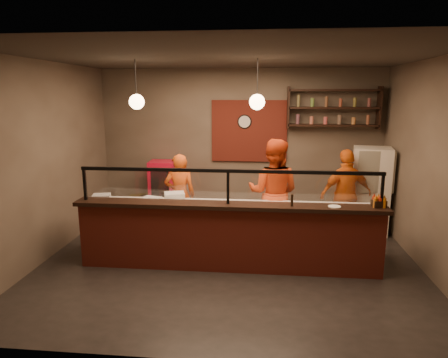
# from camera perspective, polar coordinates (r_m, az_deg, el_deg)

# --- Properties ---
(floor) EXTENTS (6.00, 6.00, 0.00)m
(floor) POSITION_cam_1_polar(r_m,az_deg,el_deg) (6.63, 0.79, -11.70)
(floor) COLOR black
(floor) RESTS_ON ground
(ceiling) EXTENTS (6.00, 6.00, 0.00)m
(ceiling) POSITION_cam_1_polar(r_m,az_deg,el_deg) (6.10, 0.88, 17.03)
(ceiling) COLOR #38322B
(ceiling) RESTS_ON wall_back
(wall_back) EXTENTS (6.00, 0.00, 6.00)m
(wall_back) POSITION_cam_1_polar(r_m,az_deg,el_deg) (8.63, 2.27, 4.89)
(wall_back) COLOR #695B4D
(wall_back) RESTS_ON floor
(wall_left) EXTENTS (0.00, 5.00, 5.00)m
(wall_left) POSITION_cam_1_polar(r_m,az_deg,el_deg) (7.08, -24.15, 2.29)
(wall_left) COLOR #695B4D
(wall_left) RESTS_ON floor
(wall_right) EXTENTS (0.00, 5.00, 5.00)m
(wall_right) POSITION_cam_1_polar(r_m,az_deg,el_deg) (6.63, 27.66, 1.37)
(wall_right) COLOR #695B4D
(wall_right) RESTS_ON floor
(wall_front) EXTENTS (6.00, 0.00, 6.00)m
(wall_front) POSITION_cam_1_polar(r_m,az_deg,el_deg) (3.74, -2.47, -4.53)
(wall_front) COLOR #695B4D
(wall_front) RESTS_ON floor
(brick_patch) EXTENTS (1.60, 0.04, 1.30)m
(brick_patch) POSITION_cam_1_polar(r_m,az_deg,el_deg) (8.56, 3.62, 6.84)
(brick_patch) COLOR maroon
(brick_patch) RESTS_ON wall_back
(service_counter) EXTENTS (4.60, 0.25, 1.00)m
(service_counter) POSITION_cam_1_polar(r_m,az_deg,el_deg) (6.17, 0.56, -8.56)
(service_counter) COLOR maroon
(service_counter) RESTS_ON floor
(counter_ledge) EXTENTS (4.70, 0.37, 0.06)m
(counter_ledge) POSITION_cam_1_polar(r_m,az_deg,el_deg) (6.00, 0.57, -3.81)
(counter_ledge) COLOR black
(counter_ledge) RESTS_ON service_counter
(worktop_cabinet) EXTENTS (4.60, 0.75, 0.85)m
(worktop_cabinet) POSITION_cam_1_polar(r_m,az_deg,el_deg) (6.66, 0.96, -7.66)
(worktop_cabinet) COLOR gray
(worktop_cabinet) RESTS_ON floor
(worktop) EXTENTS (4.60, 0.75, 0.05)m
(worktop) POSITION_cam_1_polar(r_m,az_deg,el_deg) (6.52, 0.97, -3.93)
(worktop) COLOR white
(worktop) RESTS_ON worktop_cabinet
(sneeze_guard) EXTENTS (4.50, 0.05, 0.52)m
(sneeze_guard) POSITION_cam_1_polar(r_m,az_deg,el_deg) (5.92, 0.58, -0.64)
(sneeze_guard) COLOR white
(sneeze_guard) RESTS_ON counter_ledge
(wall_shelving) EXTENTS (1.84, 0.28, 0.85)m
(wall_shelving) POSITION_cam_1_polar(r_m,az_deg,el_deg) (8.49, 15.34, 9.78)
(wall_shelving) COLOR black
(wall_shelving) RESTS_ON wall_back
(wall_clock) EXTENTS (0.30, 0.04, 0.30)m
(wall_clock) POSITION_cam_1_polar(r_m,az_deg,el_deg) (8.54, 2.96, 8.18)
(wall_clock) COLOR black
(wall_clock) RESTS_ON wall_back
(pendant_left) EXTENTS (0.24, 0.24, 0.77)m
(pendant_left) POSITION_cam_1_polar(r_m,az_deg,el_deg) (6.57, -12.36, 10.74)
(pendant_left) COLOR black
(pendant_left) RESTS_ON ceiling
(pendant_right) EXTENTS (0.24, 0.24, 0.77)m
(pendant_right) POSITION_cam_1_polar(r_m,az_deg,el_deg) (6.25, 4.75, 10.92)
(pendant_right) COLOR black
(pendant_right) RESTS_ON ceiling
(cook_left) EXTENTS (0.64, 0.48, 1.59)m
(cook_left) POSITION_cam_1_polar(r_m,az_deg,el_deg) (7.59, -6.33, -2.34)
(cook_left) COLOR #D54F14
(cook_left) RESTS_ON floor
(cook_mid) EXTENTS (1.07, 0.91, 1.92)m
(cook_mid) POSITION_cam_1_polar(r_m,az_deg,el_deg) (7.13, 7.05, -1.94)
(cook_mid) COLOR red
(cook_mid) RESTS_ON floor
(cook_right) EXTENTS (1.07, 0.69, 1.69)m
(cook_right) POSITION_cam_1_polar(r_m,az_deg,el_deg) (7.74, 17.01, -2.14)
(cook_right) COLOR orange
(cook_right) RESTS_ON floor
(fridge) EXTENTS (0.80, 0.76, 1.67)m
(fridge) POSITION_cam_1_polar(r_m,az_deg,el_deg) (8.29, 20.15, -1.51)
(fridge) COLOR #EDE1C9
(fridge) RESTS_ON floor
(red_cooler) EXTENTS (0.57, 0.52, 1.28)m
(red_cooler) POSITION_cam_1_polar(r_m,az_deg,el_deg) (8.72, -8.66, -1.59)
(red_cooler) COLOR red
(red_cooler) RESTS_ON floor
(pizza_dough) EXTENTS (0.63, 0.63, 0.01)m
(pizza_dough) POSITION_cam_1_polar(r_m,az_deg,el_deg) (6.44, 4.25, -3.90)
(pizza_dough) COLOR beige
(pizza_dough) RESTS_ON worktop
(prep_tub_a) EXTENTS (0.33, 0.29, 0.14)m
(prep_tub_a) POSITION_cam_1_polar(r_m,az_deg,el_deg) (6.94, -17.08, -2.68)
(prep_tub_a) COLOR silver
(prep_tub_a) RESTS_ON worktop
(prep_tub_b) EXTENTS (0.39, 0.34, 0.16)m
(prep_tub_b) POSITION_cam_1_polar(r_m,az_deg,el_deg) (6.71, -7.09, -2.62)
(prep_tub_b) COLOR white
(prep_tub_b) RESTS_ON worktop
(prep_tub_c) EXTENTS (0.34, 0.30, 0.14)m
(prep_tub_c) POSITION_cam_1_polar(r_m,az_deg,el_deg) (6.54, -10.36, -3.22)
(prep_tub_c) COLOR silver
(prep_tub_c) RESTS_ON worktop
(rolling_pin) EXTENTS (0.35, 0.18, 0.06)m
(rolling_pin) POSITION_cam_1_polar(r_m,az_deg,el_deg) (6.84, -12.82, -3.00)
(rolling_pin) COLOR yellow
(rolling_pin) RESTS_ON worktop
(condiment_caddy) EXTENTS (0.21, 0.18, 0.10)m
(condiment_caddy) POSITION_cam_1_polar(r_m,az_deg,el_deg) (6.23, 21.24, -3.28)
(condiment_caddy) COLOR black
(condiment_caddy) RESTS_ON counter_ledge
(pepper_mill) EXTENTS (0.05, 0.05, 0.18)m
(pepper_mill) POSITION_cam_1_polar(r_m,az_deg,el_deg) (5.93, 9.68, -3.00)
(pepper_mill) COLOR black
(pepper_mill) RESTS_ON counter_ledge
(small_plate) EXTENTS (0.21, 0.21, 0.01)m
(small_plate) POSITION_cam_1_polar(r_m,az_deg,el_deg) (6.03, 15.51, -3.81)
(small_plate) COLOR silver
(small_plate) RESTS_ON counter_ledge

